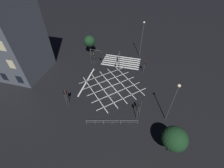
{
  "coord_description": "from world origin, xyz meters",
  "views": [
    {
      "loc": [
        -5.85,
        22.47,
        21.89
      ],
      "look_at": [
        0.0,
        0.0,
        0.53
      ],
      "focal_mm": 24.0,
      "sensor_mm": 36.0,
      "label": 1
    }
  ],
  "objects_px": {
    "traffic_light_median_south": "(118,59)",
    "traffic_light_nw_main": "(140,105)",
    "traffic_light_se_cross": "(94,55)",
    "street_tree_far": "(90,41)",
    "traffic_light_nw_cross": "(138,108)",
    "street_lamp_west": "(174,97)",
    "traffic_light_ne_cross": "(66,94)",
    "traffic_light_se_main": "(96,54)",
    "street_lamp_east": "(142,34)",
    "traffic_light_sw_cross": "(145,64)",
    "street_tree_near": "(175,139)",
    "traffic_light_ne_main": "(65,94)"
  },
  "relations": [
    {
      "from": "traffic_light_median_south",
      "to": "street_lamp_east",
      "type": "height_order",
      "value": "street_lamp_east"
    },
    {
      "from": "traffic_light_se_main",
      "to": "traffic_light_nw_cross",
      "type": "relative_size",
      "value": 1.04
    },
    {
      "from": "traffic_light_nw_main",
      "to": "traffic_light_sw_cross",
      "type": "distance_m",
      "value": 12.38
    },
    {
      "from": "traffic_light_median_south",
      "to": "traffic_light_ne_main",
      "type": "relative_size",
      "value": 1.23
    },
    {
      "from": "traffic_light_se_main",
      "to": "traffic_light_ne_cross",
      "type": "relative_size",
      "value": 1.16
    },
    {
      "from": "street_tree_near",
      "to": "street_tree_far",
      "type": "bearing_deg",
      "value": -47.98
    },
    {
      "from": "street_lamp_east",
      "to": "traffic_light_nw_cross",
      "type": "bearing_deg",
      "value": 95.5
    },
    {
      "from": "traffic_light_nw_cross",
      "to": "street_tree_far",
      "type": "distance_m",
      "value": 23.7
    },
    {
      "from": "street_lamp_east",
      "to": "traffic_light_ne_cross",
      "type": "bearing_deg",
      "value": 61.88
    },
    {
      "from": "traffic_light_nw_main",
      "to": "traffic_light_nw_cross",
      "type": "relative_size",
      "value": 0.89
    },
    {
      "from": "traffic_light_nw_main",
      "to": "street_lamp_west",
      "type": "height_order",
      "value": "street_lamp_west"
    },
    {
      "from": "traffic_light_nw_cross",
      "to": "traffic_light_ne_cross",
      "type": "distance_m",
      "value": 12.79
    },
    {
      "from": "traffic_light_se_main",
      "to": "traffic_light_sw_cross",
      "type": "distance_m",
      "value": 11.62
    },
    {
      "from": "traffic_light_se_main",
      "to": "traffic_light_ne_main",
      "type": "height_order",
      "value": "traffic_light_se_main"
    },
    {
      "from": "traffic_light_ne_cross",
      "to": "street_lamp_east",
      "type": "distance_m",
      "value": 23.26
    },
    {
      "from": "traffic_light_se_main",
      "to": "street_lamp_east",
      "type": "relative_size",
      "value": 0.46
    },
    {
      "from": "traffic_light_median_south",
      "to": "traffic_light_nw_main",
      "type": "height_order",
      "value": "traffic_light_median_south"
    },
    {
      "from": "traffic_light_se_cross",
      "to": "street_lamp_west",
      "type": "xyz_separation_m",
      "value": [
        -17.34,
        12.71,
        3.15
      ]
    },
    {
      "from": "traffic_light_nw_cross",
      "to": "street_tree_near",
      "type": "xyz_separation_m",
      "value": [
        -5.16,
        4.42,
        0.65
      ]
    },
    {
      "from": "traffic_light_se_cross",
      "to": "street_lamp_east",
      "type": "xyz_separation_m",
      "value": [
        -10.56,
        -6.51,
        3.76
      ]
    },
    {
      "from": "traffic_light_ne_main",
      "to": "traffic_light_ne_cross",
      "type": "height_order",
      "value": "traffic_light_ne_main"
    },
    {
      "from": "traffic_light_median_south",
      "to": "traffic_light_se_main",
      "type": "height_order",
      "value": "traffic_light_median_south"
    },
    {
      "from": "traffic_light_median_south",
      "to": "traffic_light_nw_main",
      "type": "distance_m",
      "value": 13.28
    },
    {
      "from": "traffic_light_sw_cross",
      "to": "street_lamp_west",
      "type": "height_order",
      "value": "street_lamp_west"
    },
    {
      "from": "street_lamp_west",
      "to": "street_tree_near",
      "type": "bearing_deg",
      "value": 93.5
    },
    {
      "from": "traffic_light_nw_main",
      "to": "traffic_light_se_main",
      "type": "xyz_separation_m",
      "value": [
        12.02,
        -12.64,
        0.53
      ]
    },
    {
      "from": "traffic_light_se_cross",
      "to": "traffic_light_nw_main",
      "type": "bearing_deg",
      "value": 44.54
    },
    {
      "from": "traffic_light_se_main",
      "to": "traffic_light_ne_main",
      "type": "bearing_deg",
      "value": -95.14
    },
    {
      "from": "traffic_light_nw_cross",
      "to": "traffic_light_ne_cross",
      "type": "xyz_separation_m",
      "value": [
        12.79,
        -0.07,
        -0.3
      ]
    },
    {
      "from": "traffic_light_ne_cross",
      "to": "street_tree_near",
      "type": "distance_m",
      "value": 18.53
    },
    {
      "from": "traffic_light_median_south",
      "to": "traffic_light_nw_cross",
      "type": "bearing_deg",
      "value": 26.24
    },
    {
      "from": "traffic_light_se_main",
      "to": "traffic_light_nw_cross",
      "type": "xyz_separation_m",
      "value": [
        -11.8,
        13.53,
        -0.21
      ]
    },
    {
      "from": "street_lamp_east",
      "to": "traffic_light_se_cross",
      "type": "bearing_deg",
      "value": 31.66
    },
    {
      "from": "street_tree_near",
      "to": "traffic_light_nw_cross",
      "type": "bearing_deg",
      "value": -40.59
    },
    {
      "from": "street_lamp_east",
      "to": "traffic_light_median_south",
      "type": "bearing_deg",
      "value": 61.71
    },
    {
      "from": "traffic_light_nw_cross",
      "to": "street_lamp_west",
      "type": "height_order",
      "value": "street_lamp_west"
    },
    {
      "from": "traffic_light_median_south",
      "to": "traffic_light_nw_main",
      "type": "relative_size",
      "value": 1.25
    },
    {
      "from": "street_lamp_west",
      "to": "traffic_light_ne_cross",
      "type": "bearing_deg",
      "value": 3.43
    },
    {
      "from": "traffic_light_se_cross",
      "to": "traffic_light_nw_main",
      "type": "xyz_separation_m",
      "value": [
        -12.73,
        12.94,
        0.2
      ]
    },
    {
      "from": "traffic_light_se_main",
      "to": "traffic_light_ne_cross",
      "type": "xyz_separation_m",
      "value": [
        0.99,
        13.46,
        -0.51
      ]
    },
    {
      "from": "street_tree_near",
      "to": "traffic_light_se_main",
      "type": "bearing_deg",
      "value": -46.62
    },
    {
      "from": "traffic_light_sw_cross",
      "to": "street_lamp_east",
      "type": "xyz_separation_m",
      "value": [
        1.75,
        -7.08,
        3.73
      ]
    },
    {
      "from": "street_tree_far",
      "to": "traffic_light_nw_cross",
      "type": "bearing_deg",
      "value": 129.9
    },
    {
      "from": "traffic_light_nw_main",
      "to": "traffic_light_se_main",
      "type": "height_order",
      "value": "traffic_light_se_main"
    },
    {
      "from": "traffic_light_se_cross",
      "to": "street_tree_far",
      "type": "height_order",
      "value": "street_tree_far"
    },
    {
      "from": "traffic_light_ne_cross",
      "to": "traffic_light_se_main",
      "type": "bearing_deg",
      "value": -4.19
    },
    {
      "from": "traffic_light_ne_cross",
      "to": "traffic_light_nw_cross",
      "type": "bearing_deg",
      "value": -90.31
    },
    {
      "from": "traffic_light_ne_main",
      "to": "traffic_light_sw_cross",
      "type": "xyz_separation_m",
      "value": [
        -12.82,
        -13.34,
        -0.21
      ]
    },
    {
      "from": "traffic_light_nw_main",
      "to": "street_lamp_east",
      "type": "relative_size",
      "value": 0.39
    },
    {
      "from": "traffic_light_median_south",
      "to": "traffic_light_ne_cross",
      "type": "bearing_deg",
      "value": -28.02
    }
  ]
}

